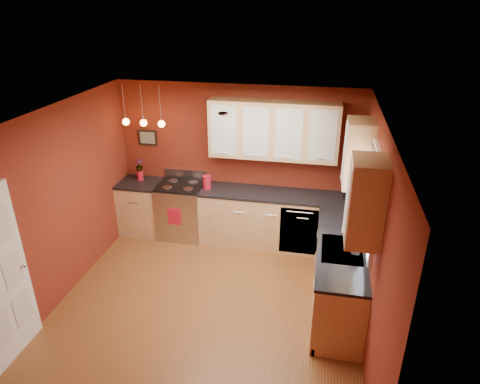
% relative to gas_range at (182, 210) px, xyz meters
% --- Properties ---
extents(floor, '(4.20, 4.20, 0.00)m').
position_rel_gas_range_xyz_m(floor, '(0.92, -1.80, -0.48)').
color(floor, brown).
rests_on(floor, ground).
extents(ceiling, '(4.00, 4.20, 0.02)m').
position_rel_gas_range_xyz_m(ceiling, '(0.92, -1.80, 2.12)').
color(ceiling, beige).
rests_on(ceiling, wall_back).
extents(wall_back, '(4.00, 0.02, 2.60)m').
position_rel_gas_range_xyz_m(wall_back, '(0.92, 0.30, 0.82)').
color(wall_back, maroon).
rests_on(wall_back, floor).
extents(wall_front, '(4.00, 0.02, 2.60)m').
position_rel_gas_range_xyz_m(wall_front, '(0.92, -3.90, 0.82)').
color(wall_front, maroon).
rests_on(wall_front, floor).
extents(wall_left, '(0.02, 4.20, 2.60)m').
position_rel_gas_range_xyz_m(wall_left, '(-1.08, -1.80, 0.82)').
color(wall_left, maroon).
rests_on(wall_left, floor).
extents(wall_right, '(0.02, 4.20, 2.60)m').
position_rel_gas_range_xyz_m(wall_right, '(2.92, -1.80, 0.82)').
color(wall_right, maroon).
rests_on(wall_right, floor).
extents(base_cabinets_back_left, '(0.70, 0.60, 0.90)m').
position_rel_gas_range_xyz_m(base_cabinets_back_left, '(-0.73, -0.00, -0.03)').
color(base_cabinets_back_left, '#DCB376').
rests_on(base_cabinets_back_left, floor).
extents(base_cabinets_back_right, '(2.54, 0.60, 0.90)m').
position_rel_gas_range_xyz_m(base_cabinets_back_right, '(1.65, -0.00, -0.03)').
color(base_cabinets_back_right, '#DCB376').
rests_on(base_cabinets_back_right, floor).
extents(base_cabinets_right, '(0.60, 2.10, 0.90)m').
position_rel_gas_range_xyz_m(base_cabinets_right, '(2.62, -1.35, -0.03)').
color(base_cabinets_right, '#DCB376').
rests_on(base_cabinets_right, floor).
extents(counter_back_left, '(0.70, 0.62, 0.04)m').
position_rel_gas_range_xyz_m(counter_back_left, '(-0.73, -0.00, 0.44)').
color(counter_back_left, black).
rests_on(counter_back_left, base_cabinets_back_left).
extents(counter_back_right, '(2.54, 0.62, 0.04)m').
position_rel_gas_range_xyz_m(counter_back_right, '(1.65, -0.00, 0.44)').
color(counter_back_right, black).
rests_on(counter_back_right, base_cabinets_back_right).
extents(counter_right, '(0.62, 2.10, 0.04)m').
position_rel_gas_range_xyz_m(counter_right, '(2.62, -1.35, 0.44)').
color(counter_right, black).
rests_on(counter_right, base_cabinets_right).
extents(gas_range, '(0.76, 0.64, 1.11)m').
position_rel_gas_range_xyz_m(gas_range, '(0.00, 0.00, 0.00)').
color(gas_range, '#B3B4B8').
rests_on(gas_range, floor).
extents(dishwasher_front, '(0.60, 0.02, 0.80)m').
position_rel_gas_range_xyz_m(dishwasher_front, '(2.02, -0.29, -0.03)').
color(dishwasher_front, '#B3B4B8').
rests_on(dishwasher_front, base_cabinets_back_right).
extents(sink, '(0.50, 0.70, 0.33)m').
position_rel_gas_range_xyz_m(sink, '(2.62, -1.50, 0.43)').
color(sink, '#99999E').
rests_on(sink, counter_right).
extents(window, '(0.06, 1.02, 1.22)m').
position_rel_gas_range_xyz_m(window, '(2.89, -1.50, 1.21)').
color(window, white).
rests_on(window, wall_right).
extents(upper_cabinets_back, '(2.00, 0.35, 0.90)m').
position_rel_gas_range_xyz_m(upper_cabinets_back, '(1.52, 0.12, 1.47)').
color(upper_cabinets_back, '#DCB376').
rests_on(upper_cabinets_back, wall_back).
extents(upper_cabinets_right, '(0.35, 1.95, 0.90)m').
position_rel_gas_range_xyz_m(upper_cabinets_right, '(2.75, -1.48, 1.47)').
color(upper_cabinets_right, '#DCB376').
rests_on(upper_cabinets_right, wall_right).
extents(wall_picture, '(0.32, 0.03, 0.26)m').
position_rel_gas_range_xyz_m(wall_picture, '(-0.63, 0.28, 1.17)').
color(wall_picture, black).
rests_on(wall_picture, wall_back).
extents(pendant_lights, '(0.71, 0.11, 0.66)m').
position_rel_gas_range_xyz_m(pendant_lights, '(-0.53, -0.05, 1.53)').
color(pendant_lights, '#99999E').
rests_on(pendant_lights, ceiling).
extents(red_canister, '(0.15, 0.15, 0.22)m').
position_rel_gas_range_xyz_m(red_canister, '(0.47, -0.02, 0.57)').
color(red_canister, '#B61327').
rests_on(red_canister, counter_back_right).
extents(red_vase, '(0.11, 0.11, 0.17)m').
position_rel_gas_range_xyz_m(red_vase, '(-0.75, 0.09, 0.55)').
color(red_vase, '#B61327').
rests_on(red_vase, counter_back_left).
extents(flowers, '(0.15, 0.15, 0.22)m').
position_rel_gas_range_xyz_m(flowers, '(-0.75, 0.09, 0.72)').
color(flowers, '#B61327').
rests_on(flowers, red_vase).
extents(coffee_maker, '(0.22, 0.22, 0.28)m').
position_rel_gas_range_xyz_m(coffee_maker, '(2.77, 0.04, 0.59)').
color(coffee_maker, black).
rests_on(coffee_maker, counter_back_right).
extents(soap_pump, '(0.11, 0.11, 0.22)m').
position_rel_gas_range_xyz_m(soap_pump, '(2.77, -1.68, 0.57)').
color(soap_pump, white).
rests_on(soap_pump, counter_right).
extents(dish_towel, '(0.22, 0.01, 0.30)m').
position_rel_gas_range_xyz_m(dish_towel, '(-0.02, -0.33, 0.04)').
color(dish_towel, '#B61327').
rests_on(dish_towel, gas_range).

